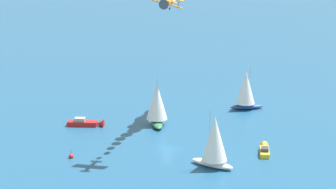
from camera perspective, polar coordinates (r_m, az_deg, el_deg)
The scene contains 8 objects.
ground_plane at distance 148.72m, azimuth -0.00°, elevation -5.14°, with size 2000.00×2000.00×0.00m, color #1E517A.
sailboat_near_centre at distance 181.88m, azimuth 7.30°, elevation 0.46°, with size 7.64×10.34×13.14m.
sailboat_far_port at distance 165.26m, azimuth -1.06°, elevation -0.84°, with size 10.49×8.09×13.47m.
motorboat_far_stbd at distance 167.50m, azimuth -7.56°, elevation -2.67°, with size 8.47×9.20×2.89m.
sailboat_offshore at distance 136.05m, azimuth 4.37°, elevation -4.40°, with size 10.74×7.27×13.37m.
motorboat_trailing at distance 148.17m, azimuth 9.02°, elevation -5.14°, with size 7.41×7.32×2.40m.
marker_buoy at distance 144.81m, azimuth -9.06°, elevation -5.74°, with size 1.10×1.10×2.10m.
biplane_lead at distance 140.29m, azimuth -0.02°, elevation 8.61°, with size 6.77×6.91×3.68m.
Camera 1 is at (-111.41, 84.34, 50.93)m, focal length 65.14 mm.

